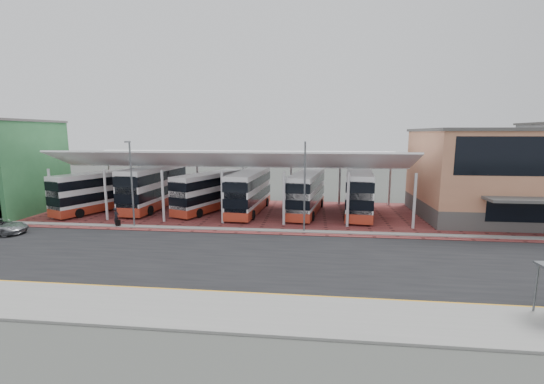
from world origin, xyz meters
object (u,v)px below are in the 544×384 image
object	(u,v)px
bus_2	(209,192)
pedestrian	(116,217)
bus_4	(306,193)
bus_5	(358,192)
bus_3	(249,192)
bus_0	(100,192)
terminal	(513,174)
bus_1	(154,187)

from	to	relation	value
bus_2	pedestrian	xyz separation A→B (m)	(-6.95, -7.56, -1.28)
bus_4	bus_5	world-z (taller)	bus_5
bus_4	bus_5	bearing A→B (deg)	11.71
bus_3	bus_5	world-z (taller)	bus_5
bus_2	bus_0	bearing A→B (deg)	-151.81
terminal	bus_5	xyz separation A→B (m)	(-15.34, 0.34, -2.25)
bus_2	pedestrian	size ratio (longest dim) A/B	6.22
bus_1	bus_0	bearing A→B (deg)	-155.09
bus_0	bus_2	size ratio (longest dim) A/B	1.01
bus_1	bus_2	size ratio (longest dim) A/B	1.14
bus_2	bus_4	size ratio (longest dim) A/B	0.95
terminal	bus_3	size ratio (longest dim) A/B	1.64
bus_4	pedestrian	distance (m)	19.46
bus_0	bus_1	size ratio (longest dim) A/B	0.89
bus_3	bus_4	distance (m)	6.31
terminal	bus_2	bearing A→B (deg)	179.76
bus_0	pedestrian	distance (m)	8.15
bus_1	bus_3	bearing A→B (deg)	-1.67
pedestrian	bus_3	bearing A→B (deg)	-58.05
bus_0	bus_4	world-z (taller)	bus_4
bus_1	bus_5	bearing A→B (deg)	2.22
bus_1	bus_2	xyz separation A→B (m)	(6.76, -0.67, -0.31)
bus_5	pedestrian	size ratio (longest dim) A/B	6.86
terminal	bus_4	bearing A→B (deg)	179.91
bus_0	bus_5	bearing A→B (deg)	26.55
bus_0	bus_5	distance (m)	28.84
bus_1	pedestrian	world-z (taller)	bus_1
bus_0	bus_5	world-z (taller)	bus_5
bus_4	terminal	bearing A→B (deg)	8.53
bus_3	bus_0	bearing A→B (deg)	-171.77
terminal	bus_5	world-z (taller)	terminal
bus_3	pedestrian	xyz separation A→B (m)	(-11.61, -7.23, -1.42)
bus_0	pedestrian	bearing A→B (deg)	-25.93
bus_2	bus_4	world-z (taller)	bus_4
bus_5	pedestrian	world-z (taller)	bus_5
pedestrian	bus_1	bearing A→B (deg)	-1.32
terminal	bus_0	xyz separation A→B (m)	(-44.14, -1.35, -2.42)
bus_3	pedestrian	world-z (taller)	bus_3
bus_0	bus_2	bearing A→B (deg)	30.12
pedestrian	bus_0	bearing A→B (deg)	40.93
terminal	bus_0	bearing A→B (deg)	-178.25
pedestrian	terminal	bearing A→B (deg)	-79.12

